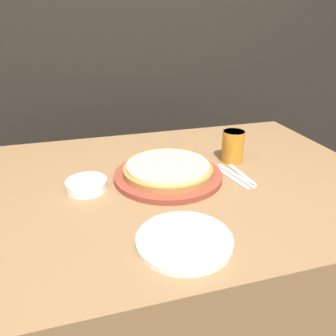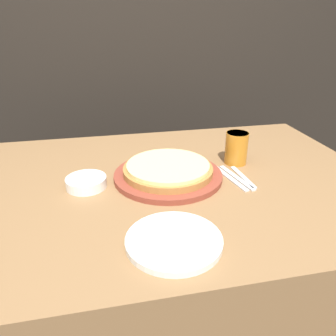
{
  "view_description": "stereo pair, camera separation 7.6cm",
  "coord_description": "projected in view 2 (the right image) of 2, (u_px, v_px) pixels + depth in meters",
  "views": [
    {
      "loc": [
        -0.29,
        -1.02,
        1.27
      ],
      "look_at": [
        0.01,
        0.02,
        0.77
      ],
      "focal_mm": 35.0,
      "sensor_mm": 36.0,
      "label": 1
    },
    {
      "loc": [
        -0.21,
        -1.03,
        1.27
      ],
      "look_at": [
        0.01,
        0.02,
        0.77
      ],
      "focal_mm": 35.0,
      "sensor_mm": 36.0,
      "label": 2
    }
  ],
  "objects": [
    {
      "name": "dinner_knife",
      "position": [
        237.0,
        178.0,
        1.2
      ],
      "size": [
        0.06,
        0.21,
        0.0
      ],
      "color": "silver",
      "rests_on": "dining_table"
    },
    {
      "name": "dining_table",
      "position": [
        167.0,
        260.0,
        1.34
      ],
      "size": [
        1.56,
        1.07,
        0.73
      ],
      "color": "olive",
      "rests_on": "ground_plane"
    },
    {
      "name": "side_bowl",
      "position": [
        86.0,
        182.0,
        1.13
      ],
      "size": [
        0.14,
        0.14,
        0.04
      ],
      "color": "silver",
      "rests_on": "dining_table"
    },
    {
      "name": "pizza_on_board",
      "position": [
        168.0,
        172.0,
        1.19
      ],
      "size": [
        0.39,
        0.39,
        0.06
      ],
      "color": "brown",
      "rests_on": "dining_table"
    },
    {
      "name": "fork",
      "position": [
        230.0,
        178.0,
        1.19
      ],
      "size": [
        0.06,
        0.21,
        0.0
      ],
      "color": "silver",
      "rests_on": "dining_table"
    },
    {
      "name": "back_wall",
      "position": [
        128.0,
        11.0,
        1.93
      ],
      "size": [
        6.0,
        0.05,
        2.6
      ],
      "color": "black",
      "rests_on": "ground_plane"
    },
    {
      "name": "beer_glass",
      "position": [
        236.0,
        147.0,
        1.3
      ],
      "size": [
        0.09,
        0.09,
        0.13
      ],
      "color": "#B7701E",
      "rests_on": "dining_table"
    },
    {
      "name": "dinner_plate",
      "position": [
        174.0,
        241.0,
        0.85
      ],
      "size": [
        0.25,
        0.25,
        0.02
      ],
      "color": "silver",
      "rests_on": "dining_table"
    },
    {
      "name": "spoon",
      "position": [
        243.0,
        177.0,
        1.2
      ],
      "size": [
        0.03,
        0.18,
        0.0
      ],
      "color": "silver",
      "rests_on": "dining_table"
    },
    {
      "name": "ground_plane",
      "position": [
        167.0,
        323.0,
        1.5
      ],
      "size": [
        12.0,
        12.0,
        0.0
      ],
      "primitive_type": "plane",
      "color": "#38332D"
    }
  ]
}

